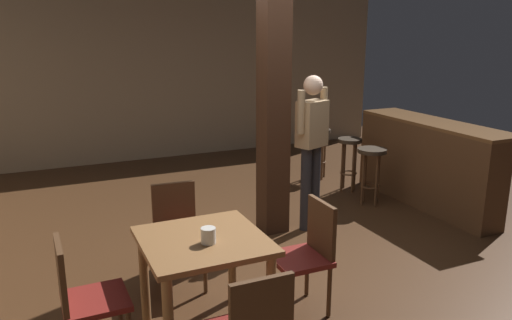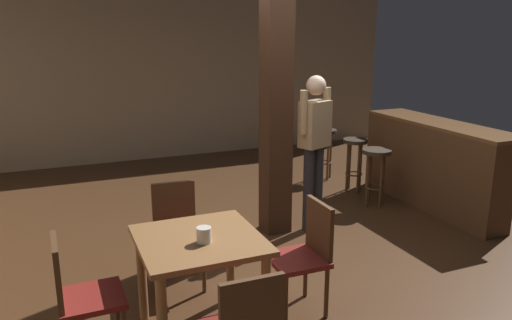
{
  "view_description": "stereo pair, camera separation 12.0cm",
  "coord_description": "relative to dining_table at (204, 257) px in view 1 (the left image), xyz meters",
  "views": [
    {
      "loc": [
        -2.25,
        -4.0,
        2.19
      ],
      "look_at": [
        -0.49,
        -0.1,
        1.07
      ],
      "focal_mm": 35.0,
      "sensor_mm": 36.0,
      "label": 1
    },
    {
      "loc": [
        -2.14,
        -4.04,
        2.19
      ],
      "look_at": [
        -0.49,
        -0.1,
        1.07
      ],
      "focal_mm": 35.0,
      "sensor_mm": 36.0,
      "label": 2
    }
  ],
  "objects": [
    {
      "name": "dining_table",
      "position": [
        0.0,
        0.0,
        0.0
      ],
      "size": [
        0.86,
        0.86,
        0.76
      ],
      "color": "brown",
      "rests_on": "ground_plane"
    },
    {
      "name": "chair_north",
      "position": [
        0.03,
        0.83,
        -0.11
      ],
      "size": [
        0.45,
        0.45,
        0.89
      ],
      "color": "maroon",
      "rests_on": "ground_plane"
    },
    {
      "name": "bar_stool_mid",
      "position": [
        2.92,
        2.43,
        -0.07
      ],
      "size": [
        0.33,
        0.33,
        0.74
      ],
      "color": "#2D2319",
      "rests_on": "ground_plane"
    },
    {
      "name": "standing_person",
      "position": [
        1.74,
        1.47,
        0.38
      ],
      "size": [
        0.47,
        0.31,
        1.72
      ],
      "color": "tan",
      "rests_on": "ground_plane"
    },
    {
      "name": "ground_plane",
      "position": [
        1.25,
        0.88,
        -0.62
      ],
      "size": [
        10.8,
        10.8,
        0.0
      ],
      "primitive_type": "plane",
      "color": "#422816"
    },
    {
      "name": "wall_back",
      "position": [
        1.25,
        5.38,
        0.78
      ],
      "size": [
        8.0,
        0.1,
        2.8
      ],
      "primitive_type": "cube",
      "color": "gray",
      "rests_on": "ground_plane"
    },
    {
      "name": "napkin_cup",
      "position": [
        0.01,
        -0.09,
        0.2
      ],
      "size": [
        0.1,
        0.1,
        0.11
      ],
      "primitive_type": "cylinder",
      "color": "beige",
      "rests_on": "dining_table"
    },
    {
      "name": "chair_west",
      "position": [
        -0.83,
        0.01,
        -0.11
      ],
      "size": [
        0.43,
        0.43,
        0.89
      ],
      "color": "maroon",
      "rests_on": "ground_plane"
    },
    {
      "name": "pillar",
      "position": [
        1.33,
        1.59,
        0.78
      ],
      "size": [
        0.28,
        0.28,
        2.8
      ],
      "primitive_type": "cube",
      "color": "#382114",
      "rests_on": "ground_plane"
    },
    {
      "name": "chair_east",
      "position": [
        0.85,
        -0.01,
        -0.11
      ],
      "size": [
        0.42,
        0.42,
        0.89
      ],
      "color": "maroon",
      "rests_on": "ground_plane"
    },
    {
      "name": "bar_stool_near",
      "position": [
        2.84,
        1.82,
        -0.06
      ],
      "size": [
        0.37,
        0.37,
        0.74
      ],
      "color": "#2D2319",
      "rests_on": "ground_plane"
    },
    {
      "name": "bar_counter",
      "position": [
        3.46,
        1.54,
        -0.07
      ],
      "size": [
        0.56,
        2.21,
        1.08
      ],
      "color": "brown",
      "rests_on": "ground_plane"
    },
    {
      "name": "bar_stool_far",
      "position": [
        2.85,
        3.12,
        -0.05
      ],
      "size": [
        0.35,
        0.35,
        0.75
      ],
      "color": "#2D2319",
      "rests_on": "ground_plane"
    }
  ]
}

